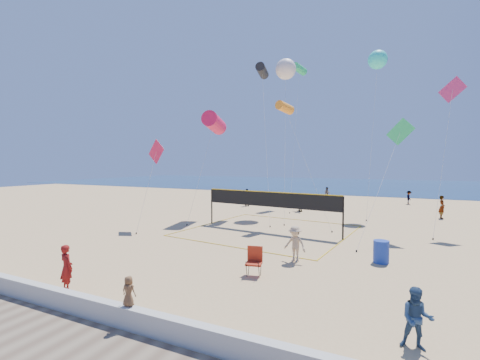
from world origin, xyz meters
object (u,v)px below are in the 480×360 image
at_px(trash_barrel, 381,252).
at_px(volleyball_net, 270,204).
at_px(woman, 67,268).
at_px(camp_chair, 254,259).

bearing_deg(trash_barrel, volleyball_net, 147.68).
height_order(woman, volleyball_net, volleyball_net).
height_order(woman, camp_chair, woman).
relative_size(woman, trash_barrel, 1.62).
bearing_deg(volleyball_net, camp_chair, -67.19).
bearing_deg(volleyball_net, trash_barrel, -25.26).
relative_size(camp_chair, trash_barrel, 1.26).
distance_m(trash_barrel, volleyball_net, 8.28).
distance_m(woman, camp_chair, 6.87).
xyz_separation_m(trash_barrel, volleyball_net, (-6.91, 4.37, 1.31)).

